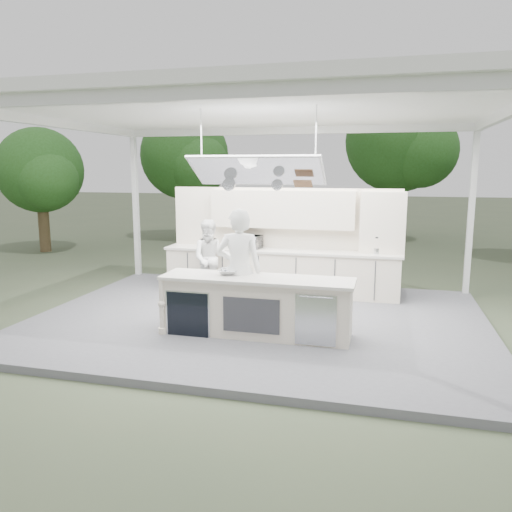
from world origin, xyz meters
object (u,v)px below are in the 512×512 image
(demo_island, at_px, (255,306))
(head_chef, at_px, (239,270))
(back_counter, at_px, (280,271))
(sous_chef, at_px, (211,258))

(demo_island, xyz_separation_m, head_chef, (-0.33, 0.21, 0.54))
(demo_island, distance_m, head_chef, 0.66)
(back_counter, distance_m, sous_chef, 1.53)
(head_chef, height_order, sous_chef, head_chef)
(back_counter, height_order, sous_chef, sous_chef)
(back_counter, relative_size, head_chef, 2.51)
(sous_chef, bearing_deg, demo_island, -71.95)
(demo_island, height_order, sous_chef, sous_chef)
(demo_island, bearing_deg, sous_chef, 125.32)
(head_chef, bearing_deg, back_counter, -102.47)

